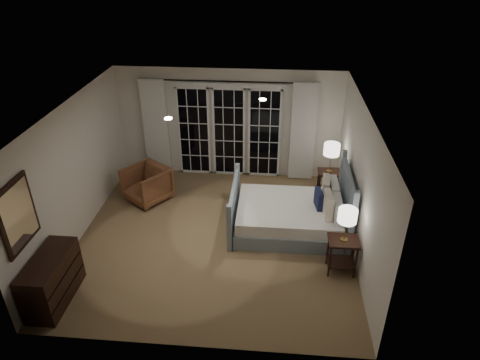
# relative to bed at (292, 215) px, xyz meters

# --- Properties ---
(floor) EXTENTS (5.00, 5.00, 0.00)m
(floor) POSITION_rel_bed_xyz_m (-1.42, -0.37, -0.32)
(floor) COLOR olive
(floor) RESTS_ON ground
(ceiling) EXTENTS (5.00, 5.00, 0.00)m
(ceiling) POSITION_rel_bed_xyz_m (-1.42, -0.37, 2.18)
(ceiling) COLOR white
(ceiling) RESTS_ON wall_back
(wall_left) EXTENTS (0.02, 5.00, 2.50)m
(wall_left) POSITION_rel_bed_xyz_m (-3.92, -0.37, 0.93)
(wall_left) COLOR white
(wall_left) RESTS_ON floor
(wall_right) EXTENTS (0.02, 5.00, 2.50)m
(wall_right) POSITION_rel_bed_xyz_m (1.08, -0.37, 0.93)
(wall_right) COLOR white
(wall_right) RESTS_ON floor
(wall_back) EXTENTS (5.00, 0.02, 2.50)m
(wall_back) POSITION_rel_bed_xyz_m (-1.42, 2.13, 0.93)
(wall_back) COLOR white
(wall_back) RESTS_ON floor
(wall_front) EXTENTS (5.00, 0.02, 2.50)m
(wall_front) POSITION_rel_bed_xyz_m (-1.42, -2.87, 0.93)
(wall_front) COLOR white
(wall_front) RESTS_ON floor
(french_doors) EXTENTS (2.50, 0.04, 2.20)m
(french_doors) POSITION_rel_bed_xyz_m (-1.42, 2.09, 0.77)
(french_doors) COLOR black
(french_doors) RESTS_ON wall_back
(curtain_rod) EXTENTS (3.50, 0.03, 0.03)m
(curtain_rod) POSITION_rel_bed_xyz_m (-1.42, 2.03, 1.93)
(curtain_rod) COLOR black
(curtain_rod) RESTS_ON wall_back
(curtain_left) EXTENTS (0.55, 0.10, 2.25)m
(curtain_left) POSITION_rel_bed_xyz_m (-3.07, 2.01, 0.83)
(curtain_left) COLOR silver
(curtain_left) RESTS_ON curtain_rod
(curtain_right) EXTENTS (0.55, 0.10, 2.25)m
(curtain_right) POSITION_rel_bed_xyz_m (0.23, 2.01, 0.83)
(curtain_right) COLOR silver
(curtain_right) RESTS_ON curtain_rod
(downlight_a) EXTENTS (0.12, 0.12, 0.01)m
(downlight_a) POSITION_rel_bed_xyz_m (-0.62, 0.23, 2.17)
(downlight_a) COLOR white
(downlight_a) RESTS_ON ceiling
(downlight_b) EXTENTS (0.12, 0.12, 0.01)m
(downlight_b) POSITION_rel_bed_xyz_m (-2.02, -0.77, 2.17)
(downlight_b) COLOR white
(downlight_b) RESTS_ON ceiling
(bed) EXTENTS (2.14, 1.53, 1.24)m
(bed) POSITION_rel_bed_xyz_m (0.00, 0.00, 0.00)
(bed) COLOR gray
(bed) RESTS_ON floor
(nightstand_left) EXTENTS (0.49, 0.39, 0.64)m
(nightstand_left) POSITION_rel_bed_xyz_m (0.80, -1.13, 0.10)
(nightstand_left) COLOR black
(nightstand_left) RESTS_ON floor
(nightstand_right) EXTENTS (0.46, 0.37, 0.60)m
(nightstand_right) POSITION_rel_bed_xyz_m (0.79, 1.27, 0.08)
(nightstand_right) COLOR black
(nightstand_right) RESTS_ON floor
(lamp_left) EXTENTS (0.30, 0.30, 0.58)m
(lamp_left) POSITION_rel_bed_xyz_m (0.80, -1.13, 0.79)
(lamp_left) COLOR #A98243
(lamp_left) RESTS_ON nightstand_left
(lamp_right) EXTENTS (0.33, 0.33, 0.64)m
(lamp_right) POSITION_rel_bed_xyz_m (0.79, 1.27, 0.79)
(lamp_right) COLOR #A98243
(lamp_right) RESTS_ON nightstand_right
(armchair) EXTENTS (1.13, 1.14, 0.75)m
(armchair) POSITION_rel_bed_xyz_m (-3.02, 0.79, 0.06)
(armchair) COLOR brown
(armchair) RESTS_ON floor
(dresser) EXTENTS (0.48, 1.12, 0.79)m
(dresser) POSITION_rel_bed_xyz_m (-3.65, -2.17, 0.08)
(dresser) COLOR black
(dresser) RESTS_ON floor
(mirror) EXTENTS (0.05, 0.85, 1.00)m
(mirror) POSITION_rel_bed_xyz_m (-3.88, -2.17, 1.23)
(mirror) COLOR black
(mirror) RESTS_ON wall_left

